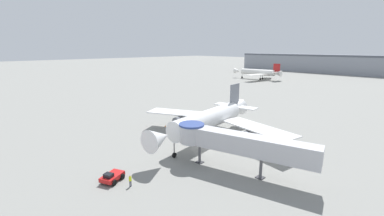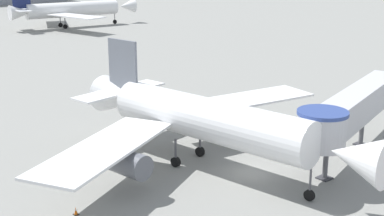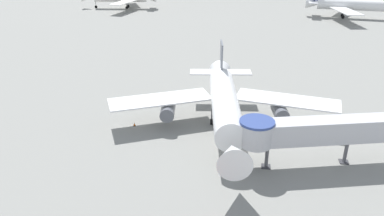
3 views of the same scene
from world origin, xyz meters
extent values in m
plane|color=gray|center=(0.00, 0.00, 0.00)|extent=(800.00, 800.00, 0.00)
cylinder|color=white|center=(-1.81, 3.16, 4.50)|extent=(6.63, 20.19, 3.77)
cone|color=white|center=(0.17, -10.20, 4.50)|extent=(4.33, 4.65, 3.77)
cone|color=white|center=(-3.45, 14.29, 4.50)|extent=(4.56, 6.14, 3.77)
cube|color=white|center=(-11.49, 4.68, 3.84)|extent=(15.49, 10.89, 0.22)
cube|color=white|center=(7.02, 7.42, 3.84)|extent=(15.52, 7.17, 0.22)
cube|color=slate|center=(-3.41, 14.01, 7.89)|extent=(0.80, 3.85, 4.90)
cube|color=white|center=(-3.50, 14.57, 5.16)|extent=(10.44, 4.16, 0.18)
cylinder|color=#565960|center=(-10.13, 3.67, 2.56)|extent=(2.61, 4.12, 2.07)
cylinder|color=#565960|center=(6.01, 6.06, 2.56)|extent=(2.61, 4.12, 2.07)
cylinder|color=#4C4C51|center=(-0.35, -6.68, 1.53)|extent=(0.18, 0.18, 2.17)
cylinder|color=black|center=(-0.35, -6.68, 0.45)|extent=(0.39, 0.93, 0.90)
cylinder|color=#4C4C51|center=(-3.85, 5.37, 1.53)|extent=(0.22, 0.22, 2.17)
cylinder|color=black|center=(-3.85, 5.37, 0.45)|extent=(0.53, 0.95, 0.90)
cylinder|color=#4C4C51|center=(-0.49, 5.86, 1.53)|extent=(0.22, 0.22, 2.17)
cylinder|color=black|center=(-0.49, 5.86, 0.45)|extent=(0.53, 0.95, 0.90)
cube|color=#B7B7BC|center=(11.80, -2.82, 4.69)|extent=(19.21, 7.59, 2.80)
cylinder|color=#B7B7BC|center=(2.54, -5.36, 4.69)|extent=(3.90, 3.90, 2.80)
cylinder|color=navy|center=(2.54, -5.36, 6.24)|extent=(4.10, 4.10, 0.30)
cylinder|color=#56565B|center=(4.02, -4.95, 1.64)|extent=(0.44, 0.44, 3.29)
cube|color=#333338|center=(4.02, -4.95, 0.06)|extent=(1.10, 1.10, 0.12)
cylinder|color=#56565B|center=(13.65, -2.31, 1.64)|extent=(0.44, 0.44, 3.29)
cube|color=#333338|center=(13.65, -2.31, 0.06)|extent=(1.10, 1.10, 0.12)
cube|color=black|center=(11.75, 4.41, 0.02)|extent=(0.51, 0.51, 0.04)
cone|color=orange|center=(11.75, 4.41, 0.44)|extent=(0.35, 0.35, 0.79)
cylinder|color=white|center=(11.75, 4.41, 0.53)|extent=(0.19, 0.19, 0.10)
cube|color=black|center=(-15.14, 3.06, 0.02)|extent=(0.36, 0.36, 0.04)
cone|color=orange|center=(-15.14, 3.06, 0.32)|extent=(0.25, 0.25, 0.57)
cylinder|color=white|center=(-15.14, 3.06, 0.39)|extent=(0.14, 0.14, 0.07)
cube|color=white|center=(-47.15, 92.46, 3.65)|extent=(7.05, 14.05, 0.22)
cylinder|color=#4C4C51|center=(-60.86, 99.15, 1.54)|extent=(0.18, 0.18, 1.98)
cylinder|color=black|center=(-60.86, 99.15, 0.55)|extent=(1.12, 0.40, 1.10)
cylinder|color=#4C4C51|center=(-48.60, 102.33, 1.54)|extent=(0.22, 0.22, 1.98)
cylinder|color=black|center=(-48.60, 102.33, 0.55)|extent=(1.14, 0.54, 1.10)
cylinder|color=#4C4C51|center=(-48.19, 99.26, 1.54)|extent=(0.22, 0.22, 1.98)
cylinder|color=black|center=(-48.19, 99.26, 0.55)|extent=(1.14, 0.54, 1.10)
cylinder|color=white|center=(34.99, 94.39, 4.52)|extent=(24.02, 6.42, 3.69)
cone|color=white|center=(21.91, 95.91, 4.52)|extent=(5.92, 4.31, 3.69)
cube|color=white|center=(30.90, 85.46, 3.87)|extent=(8.18, 15.74, 0.22)
cube|color=white|center=(33.06, 104.01, 3.87)|extent=(11.10, 15.85, 0.22)
cube|color=white|center=(21.64, 95.95, 5.16)|extent=(4.19, 10.47, 0.18)
cylinder|color=#4C4C51|center=(31.85, 93.08, 1.61)|extent=(0.22, 0.22, 2.12)
cylinder|color=black|center=(31.85, 93.08, 0.55)|extent=(1.14, 0.52, 1.10)
cylinder|color=#4C4C51|center=(32.23, 96.38, 1.61)|extent=(0.22, 0.22, 2.12)
cylinder|color=black|center=(32.23, 96.38, 0.55)|extent=(1.14, 0.52, 1.10)
camera|label=1|loc=(31.00, -32.86, 18.32)|focal=24.00mm
camera|label=2|loc=(-31.80, -29.24, 18.47)|focal=50.00mm
camera|label=3|loc=(1.35, -44.52, 25.51)|focal=35.00mm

